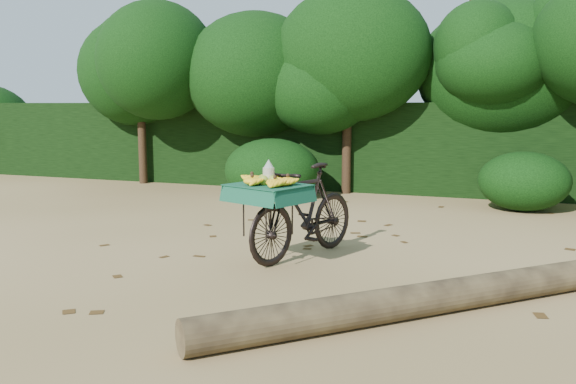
% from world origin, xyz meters
% --- Properties ---
extents(ground, '(80.00, 80.00, 0.00)m').
position_xyz_m(ground, '(0.00, 0.00, 0.00)').
color(ground, tan).
rests_on(ground, ground).
extents(vendor_bicycle, '(1.24, 1.93, 1.09)m').
position_xyz_m(vendor_bicycle, '(-0.91, 0.07, 0.56)').
color(vendor_bicycle, black).
rests_on(vendor_bicycle, ground).
extents(fallen_log, '(2.95, 2.97, 0.28)m').
position_xyz_m(fallen_log, '(0.60, -1.52, 0.14)').
color(fallen_log, brown).
rests_on(fallen_log, ground).
extents(hedge_backdrop, '(26.00, 1.80, 1.80)m').
position_xyz_m(hedge_backdrop, '(0.00, 6.30, 0.90)').
color(hedge_backdrop, black).
rests_on(hedge_backdrop, ground).
extents(tree_row, '(14.50, 2.00, 4.00)m').
position_xyz_m(tree_row, '(-0.65, 5.50, 2.00)').
color(tree_row, black).
rests_on(tree_row, ground).
extents(bush_clumps, '(8.80, 1.70, 0.90)m').
position_xyz_m(bush_clumps, '(0.50, 4.30, 0.45)').
color(bush_clumps, black).
rests_on(bush_clumps, ground).
extents(leaf_litter, '(7.00, 7.30, 0.01)m').
position_xyz_m(leaf_litter, '(0.00, 0.65, 0.01)').
color(leaf_litter, '#452D12').
rests_on(leaf_litter, ground).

